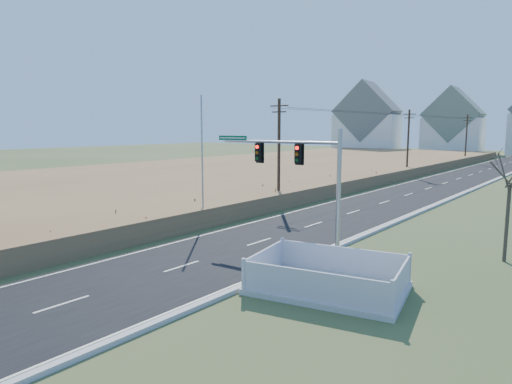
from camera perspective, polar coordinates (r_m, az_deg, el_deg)
name	(u,v)px	position (r m, az deg, el deg)	size (l,w,h in m)	color
ground	(211,258)	(23.63, -5.63, -8.23)	(260.00, 260.00, 0.00)	#3B4D25
road	(467,176)	(68.45, 24.85, 1.80)	(8.00, 180.00, 0.06)	black
curb	(501,178)	(67.60, 28.27, 1.56)	(0.30, 180.00, 0.18)	#B2AFA8
reed_marsh	(281,167)	(69.19, 3.10, 3.11)	(38.00, 110.00, 1.30)	olive
utility_pole_near	(279,151)	(38.46, 2.88, 5.18)	(1.80, 0.26, 9.00)	#422D1E
utility_pole_mid	(408,142)	(65.23, 18.47, 5.96)	(1.80, 0.26, 9.00)	#422D1E
utility_pole_far	(466,138)	(93.98, 24.80, 6.15)	(1.80, 0.26, 9.00)	#422D1E
condo_nw	(367,123)	(128.12, 13.70, 8.33)	(17.69, 13.38, 19.05)	white
condo_nnw	(453,126)	(128.79, 23.38, 7.56)	(14.93, 11.17, 17.03)	white
traffic_signal_mast	(308,174)	(25.02, 6.48, 2.22)	(8.22, 0.94, 6.56)	#9EA0A5
fence_enclosure	(328,284)	(19.22, 8.99, -11.29)	(6.76, 5.27, 1.38)	#B7B5AD
open_sign	(324,262)	(21.94, 8.44, -8.68)	(0.50, 0.12, 0.61)	white
flagpole	(202,175)	(30.38, -6.72, 2.08)	(0.39, 0.39, 8.71)	#B7B5AD
bare_tree	(511,167)	(25.32, 29.29, 2.71)	(2.20, 2.20, 5.84)	#4C3F33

